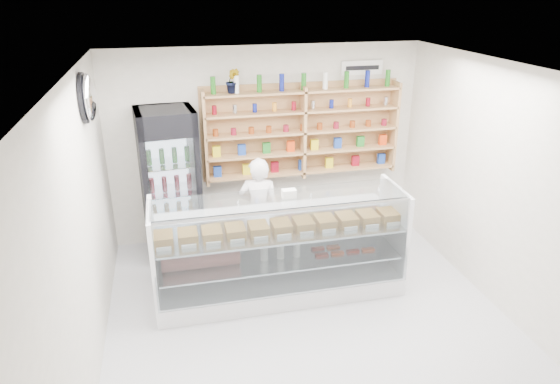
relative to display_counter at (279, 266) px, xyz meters
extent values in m
plane|color=#A9A9AE|center=(0.20, -0.81, -0.36)|extent=(5.00, 5.00, 0.00)
plane|color=white|center=(0.20, -0.81, 2.44)|extent=(5.00, 5.00, 0.00)
plane|color=silver|center=(0.20, 1.69, 1.04)|extent=(4.50, 0.00, 4.50)
plane|color=silver|center=(-2.05, -0.81, 1.04)|extent=(0.00, 5.00, 5.00)
plane|color=silver|center=(2.45, -0.81, 1.04)|extent=(0.00, 5.00, 5.00)
cube|color=white|center=(0.00, -0.01, -0.23)|extent=(2.98, 0.84, 0.25)
cube|color=white|center=(0.00, 0.38, 0.20)|extent=(2.98, 0.05, 0.63)
cube|color=silver|center=(0.00, -0.01, 0.15)|extent=(2.86, 0.74, 0.02)
cube|color=silver|center=(0.00, -0.01, 0.52)|extent=(2.92, 0.78, 0.02)
cube|color=silver|center=(0.00, -0.42, 0.41)|extent=(2.92, 0.12, 1.04)
cube|color=silver|center=(0.00, -0.06, 0.94)|extent=(2.92, 0.59, 0.01)
imported|color=silver|center=(-0.09, 0.81, 0.39)|extent=(0.62, 0.50, 1.50)
cube|color=black|center=(-1.22, 1.33, 0.68)|extent=(0.82, 0.80, 2.08)
cube|color=#290433|center=(-1.25, 0.99, 1.56)|extent=(0.73, 0.11, 0.29)
cube|color=silver|center=(-1.25, 0.97, 0.59)|extent=(0.63, 0.07, 1.64)
cube|color=tan|center=(-0.70, 1.53, 1.23)|extent=(0.04, 0.28, 1.33)
cube|color=tan|center=(0.70, 1.53, 1.23)|extent=(0.04, 0.28, 1.33)
cube|color=tan|center=(2.10, 1.53, 1.23)|extent=(0.04, 0.28, 1.33)
cube|color=tan|center=(0.70, 1.53, 0.64)|extent=(2.80, 0.28, 0.03)
cube|color=tan|center=(0.70, 1.53, 0.94)|extent=(2.80, 0.28, 0.03)
cube|color=tan|center=(0.70, 1.53, 1.24)|extent=(2.80, 0.28, 0.03)
cube|color=tan|center=(0.70, 1.53, 1.54)|extent=(2.80, 0.28, 0.03)
cube|color=tan|center=(0.70, 1.53, 1.82)|extent=(2.80, 0.28, 0.03)
imported|color=#1E6626|center=(-0.28, 1.53, 2.01)|extent=(0.22, 0.20, 0.34)
ellipsoid|color=silver|center=(-1.97, 0.39, 2.09)|extent=(0.15, 0.50, 0.50)
cube|color=white|center=(1.60, 1.66, 2.09)|extent=(0.62, 0.03, 0.20)
camera|label=1|loc=(-1.19, -5.15, 3.20)|focal=32.00mm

